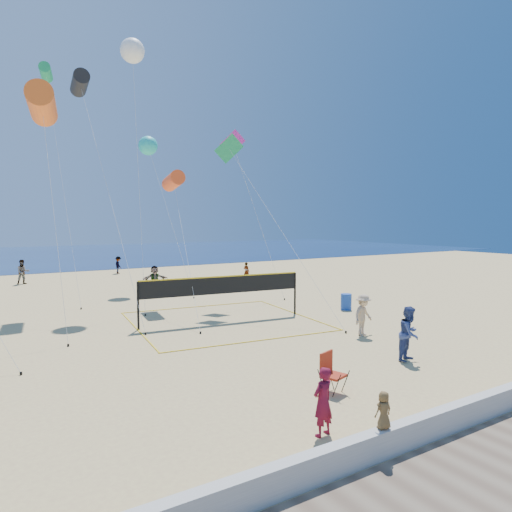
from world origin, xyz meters
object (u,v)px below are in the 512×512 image
camp_chair (330,370)px  trash_barrel (346,302)px  volleyball_net (223,290)px  woman (323,402)px

camp_chair → trash_barrel: size_ratio=1.45×
volleyball_net → trash_barrel: bearing=-2.0°
trash_barrel → woman: bearing=-134.9°
camp_chair → trash_barrel: (8.83, 8.83, -0.21)m
camp_chair → volleyball_net: volleyball_net is taller
woman → volleyball_net: volleyball_net is taller
woman → camp_chair: 2.70m
woman → camp_chair: woman is taller
camp_chair → volleyball_net: bearing=62.2°
woman → volleyball_net: bearing=-118.2°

